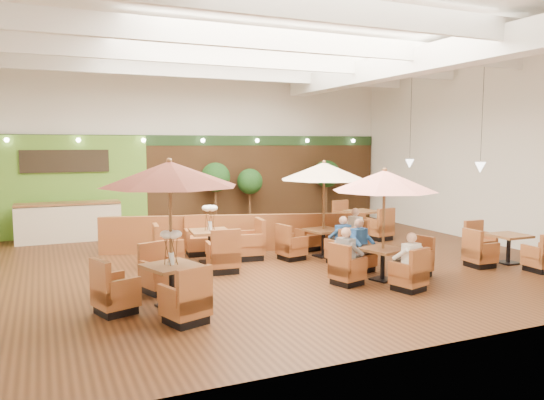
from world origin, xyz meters
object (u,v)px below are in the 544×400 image
diner_1 (360,239)px  service_counter (69,222)px  table_1 (384,203)px  table_2 (324,191)px  diner_4 (354,226)px  table_5 (361,223)px  topiary_0 (216,180)px  diner_0 (409,255)px  topiary_2 (327,176)px  table_3 (210,245)px  topiary_1 (250,184)px  table_4 (500,251)px  diner_3 (342,234)px  diner_2 (347,250)px  table_0 (166,202)px  booth_divider (236,233)px

diner_1 → service_counter: bearing=-60.5°
service_counter → diner_1: bearing=-48.7°
table_1 → table_2: table_2 is taller
diner_4 → table_1: bearing=155.5°
table_5 → service_counter: bearing=155.0°
topiary_0 → diner_1: size_ratio=3.02×
table_1 → diner_1: 1.29m
topiary_0 → diner_4: 5.75m
table_2 → diner_1: 2.01m
diner_0 → topiary_2: bearing=61.0°
table_3 → table_5: bearing=25.5°
table_1 → topiary_1: table_1 is taller
topiary_0 → diner_4: (2.18, -5.23, -0.97)m
service_counter → table_3: table_3 is taller
table_4 → diner_0: (-3.53, -0.99, 0.39)m
topiary_0 → diner_3: size_ratio=3.18×
diner_0 → diner_2: (-0.89, 0.89, 0.01)m
diner_3 → diner_4: (0.92, 0.92, 0.02)m
table_2 → topiary_2: size_ratio=1.09×
service_counter → table_3: 5.50m
table_0 → table_4: bearing=-18.1°
table_1 → diner_0: table_1 is taller
topiary_2 → diner_2: 8.86m
booth_divider → topiary_2: 6.24m
table_3 → diner_1: (2.92, -2.20, 0.30)m
booth_divider → table_0: bearing=-107.0°
topiary_1 → table_2: bearing=-89.8°
diner_1 → diner_2: diner_1 is taller
table_4 → table_0: bearing=-178.0°
table_3 → table_4: (6.45, -2.99, -0.10)m
topiary_1 → topiary_2: 3.06m
table_0 → diner_2: bearing=-18.6°
diner_0 → booth_divider: bearing=100.2°
service_counter → table_5: (8.74, -2.60, -0.20)m
diner_2 → table_2: bearing=148.6°
table_0 → diner_2: table_0 is taller
table_3 → table_1: bearing=-40.4°
table_2 → topiary_1: table_2 is taller
table_2 → diner_2: size_ratio=3.37×
table_2 → diner_0: 3.67m
topiary_1 → diner_3: size_ratio=2.86×
table_0 → table_5: table_0 is taller
diner_1 → diner_2: bearing=33.2°
diner_3 → table_3: bearing=145.6°
topiary_2 → diner_2: size_ratio=3.08×
topiary_1 → topiary_2: topiary_2 is taller
topiary_0 → diner_2: bearing=-87.4°
booth_divider → table_0: (-2.81, -4.24, 1.41)m
table_0 → diner_1: 4.89m
diner_1 → diner_3: (0.01, 0.83, -0.01)m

